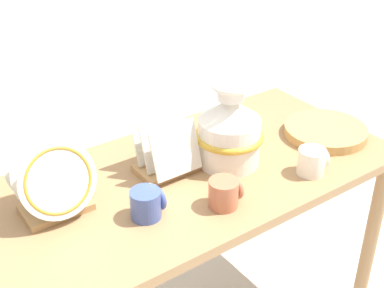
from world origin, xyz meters
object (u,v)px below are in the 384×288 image
(ceramic_vase, at_px, (229,130))
(dish_rack_square_plates, at_px, (166,155))
(dish_rack_round_plates, at_px, (53,184))
(wicker_charger_stack, at_px, (325,131))
(mug_terracotta_glaze, at_px, (225,193))
(mug_cream_glaze, at_px, (312,161))
(mug_cobalt_glaze, at_px, (147,204))

(ceramic_vase, xyz_separation_m, dish_rack_square_plates, (-0.21, 0.08, -0.07))
(dish_rack_round_plates, height_order, wicker_charger_stack, dish_rack_round_plates)
(dish_rack_square_plates, relative_size, wicker_charger_stack, 0.65)
(dish_rack_square_plates, xyz_separation_m, mug_terracotta_glaze, (0.04, -0.27, -0.02))
(dish_rack_square_plates, bearing_deg, ceramic_vase, -20.97)
(dish_rack_round_plates, bearing_deg, dish_rack_square_plates, 0.71)
(ceramic_vase, distance_m, mug_cream_glaze, 0.30)
(mug_cream_glaze, relative_size, mug_cobalt_glaze, 1.00)
(dish_rack_round_plates, bearing_deg, mug_terracotta_glaze, -31.42)
(dish_rack_square_plates, bearing_deg, mug_terracotta_glaze, -81.92)
(mug_cobalt_glaze, bearing_deg, mug_cream_glaze, -11.44)
(mug_cobalt_glaze, bearing_deg, dish_rack_round_plates, 140.61)
(wicker_charger_stack, distance_m, mug_terracotta_glaze, 0.61)
(ceramic_vase, relative_size, mug_cream_glaze, 2.96)
(dish_rack_square_plates, relative_size, mug_cream_glaze, 1.99)
(wicker_charger_stack, height_order, mug_terracotta_glaze, mug_terracotta_glaze)
(mug_terracotta_glaze, bearing_deg, dish_rack_square_plates, 98.08)
(wicker_charger_stack, relative_size, mug_cream_glaze, 3.07)
(ceramic_vase, xyz_separation_m, dish_rack_round_plates, (-0.61, 0.07, -0.02))
(dish_rack_square_plates, bearing_deg, mug_cream_glaze, -37.05)
(mug_terracotta_glaze, bearing_deg, dish_rack_round_plates, 148.58)
(mug_cream_glaze, bearing_deg, dish_rack_round_plates, 159.72)
(mug_cream_glaze, bearing_deg, mug_cobalt_glaze, 168.56)
(ceramic_vase, distance_m, dish_rack_square_plates, 0.23)
(wicker_charger_stack, bearing_deg, mug_terracotta_glaze, -167.96)
(mug_cream_glaze, bearing_deg, wicker_charger_stack, 32.86)
(mug_terracotta_glaze, bearing_deg, wicker_charger_stack, 12.04)
(ceramic_vase, bearing_deg, mug_cream_glaze, -49.43)
(mug_cobalt_glaze, height_order, mug_terracotta_glaze, same)
(ceramic_vase, xyz_separation_m, mug_cobalt_glaze, (-0.39, -0.10, -0.08))
(ceramic_vase, relative_size, dish_rack_square_plates, 1.49)
(dish_rack_square_plates, xyz_separation_m, mug_cobalt_glaze, (-0.18, -0.18, -0.02))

